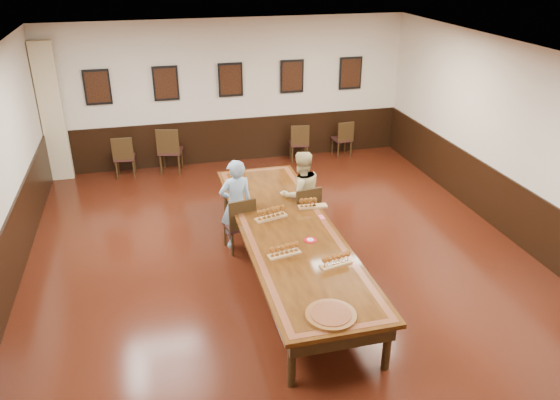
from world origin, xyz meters
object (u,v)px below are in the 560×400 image
object	(u,v)px
chair_man	(239,223)
spare_chair_b	(170,149)
spare_chair_a	(124,156)
person_woman	(301,194)
carved_platter	(331,315)
conference_table	(288,237)
chair_woman	(303,211)
spare_chair_d	(342,138)
person_man	(236,204)
spare_chair_c	(299,142)

from	to	relation	value
chair_man	spare_chair_b	size ratio (longest dim) A/B	0.93
spare_chair_a	spare_chair_b	distance (m)	0.98
person_woman	carved_platter	distance (m)	3.36
conference_table	carved_platter	world-z (taller)	carved_platter
chair_woman	spare_chair_d	bearing A→B (deg)	-128.33
person_man	carved_platter	bearing A→B (deg)	90.31
spare_chair_d	conference_table	xyz separation A→B (m)	(-2.58, -4.70, 0.18)
spare_chair_b	person_woman	distance (m)	4.01
spare_chair_a	person_man	bearing A→B (deg)	120.41
chair_woman	spare_chair_c	world-z (taller)	chair_woman
spare_chair_b	person_man	size ratio (longest dim) A/B	0.67
chair_man	person_man	world-z (taller)	person_man
spare_chair_b	conference_table	xyz separation A→B (m)	(1.44, -4.64, 0.09)
chair_woman	carved_platter	size ratio (longest dim) A/B	1.49
chair_woman	spare_chair_d	xyz separation A→B (m)	(2.04, 3.65, -0.06)
spare_chair_d	person_man	xyz separation A→B (m)	(-3.19, -3.70, 0.34)
carved_platter	chair_woman	bearing A→B (deg)	79.05
spare_chair_c	person_man	size ratio (longest dim) A/B	0.58
person_man	spare_chair_b	bearing A→B (deg)	-86.49
spare_chair_b	person_man	world-z (taller)	person_man
person_woman	carved_platter	xyz separation A→B (m)	(-0.60, -3.31, 0.01)
spare_chair_d	carved_platter	bearing A→B (deg)	63.36
chair_man	spare_chair_b	bearing A→B (deg)	-86.59
chair_man	conference_table	bearing A→B (deg)	114.18
conference_table	carved_platter	size ratio (longest dim) A/B	7.70
person_man	person_woman	xyz separation A→B (m)	(1.14, 0.15, -0.01)
person_man	spare_chair_a	bearing A→B (deg)	-72.72
spare_chair_b	person_man	bearing A→B (deg)	116.07
spare_chair_d	conference_table	world-z (taller)	spare_chair_d
chair_man	chair_woman	size ratio (longest dim) A/B	0.99
person_man	conference_table	bearing A→B (deg)	112.13
spare_chair_a	spare_chair_c	xyz separation A→B (m)	(3.91, 0.01, -0.02)
spare_chair_b	spare_chair_c	distance (m)	2.93
person_woman	spare_chair_a	bearing A→B (deg)	-58.78
spare_chair_a	carved_platter	xyz separation A→B (m)	(2.35, -6.77, 0.31)
chair_man	spare_chair_c	size ratio (longest dim) A/B	1.08
conference_table	carved_platter	bearing A→B (deg)	-91.98
person_woman	conference_table	distance (m)	1.27
spare_chair_b	spare_chair_d	xyz separation A→B (m)	(4.02, 0.06, -0.09)
chair_man	chair_woman	bearing A→B (deg)	178.27
spare_chair_c	conference_table	size ratio (longest dim) A/B	0.18
person_woman	conference_table	world-z (taller)	person_woman
chair_man	conference_table	size ratio (longest dim) A/B	0.19
chair_woman	spare_chair_b	distance (m)	4.10
chair_woman	carved_platter	bearing A→B (deg)	69.85
spare_chair_a	spare_chair_c	size ratio (longest dim) A/B	1.04
spare_chair_c	conference_table	xyz separation A→B (m)	(-1.49, -4.62, 0.16)
spare_chair_d	conference_table	distance (m)	5.36
chair_woman	spare_chair_a	size ratio (longest dim) A/B	1.05
chair_man	conference_table	distance (m)	1.08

